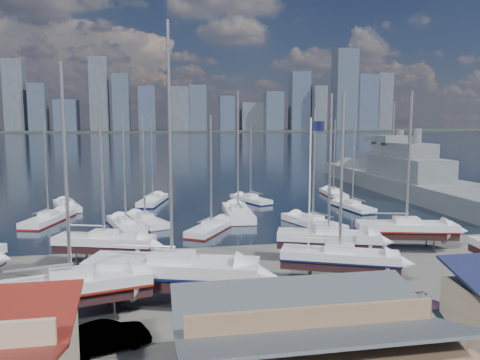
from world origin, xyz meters
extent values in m
plane|color=#605E59|center=(0.00, -10.00, 0.00)|extent=(1400.00, 1400.00, 0.00)
cube|color=#182238|center=(0.00, 300.00, -0.15)|extent=(1400.00, 600.00, 0.40)
cube|color=#2D332D|center=(0.00, 560.00, 1.10)|extent=(1400.00, 80.00, 2.20)
cube|color=#595E66|center=(-168.55, 559.47, 44.11)|extent=(22.49, 24.47, 83.83)
cube|color=#3D4756|center=(-141.97, 552.31, 30.18)|extent=(19.55, 21.83, 55.97)
cube|color=#475166|center=(-111.19, 558.58, 20.77)|extent=(26.03, 30.49, 37.14)
cube|color=#595E66|center=(-70.96, 546.95, 46.02)|extent=(21.60, 16.58, 87.63)
cube|color=#3D4756|center=(-45.38, 548.38, 36.00)|extent=(19.42, 28.42, 67.60)
cube|color=#475166|center=(-15.00, 551.59, 29.25)|extent=(20.24, 23.80, 54.09)
cube|color=#595E66|center=(25.78, 548.33, 29.20)|extent=(24.62, 19.72, 54.00)
cube|color=#3D4756|center=(47.64, 546.55, 30.18)|extent=(20.75, 17.93, 55.97)
cube|color=#475166|center=(84.09, 544.87, 23.71)|extent=(18.36, 16.25, 43.03)
cube|color=#595E66|center=(120.24, 563.78, 20.05)|extent=(28.49, 22.03, 35.69)
cube|color=#3D4756|center=(145.71, 546.00, 26.75)|extent=(23.34, 17.87, 49.11)
cube|color=#475166|center=(184.98, 560.84, 40.18)|extent=(25.35, 19.79, 75.95)
cube|color=#595E66|center=(208.39, 554.33, 31.04)|extent=(17.00, 27.45, 57.67)
cube|color=#3D4756|center=(245.53, 554.25, 55.22)|extent=(29.28, 24.05, 106.04)
cube|color=#475166|center=(277.54, 563.71, 39.40)|extent=(30.82, 28.37, 74.41)
cube|color=#595E66|center=(307.39, 565.54, 40.94)|extent=(21.74, 17.03, 77.48)
cube|color=#8C6B4C|center=(0.00, -26.00, 1.50)|extent=(12.00, 8.00, 3.00)
cube|color=#52585E|center=(0.00, -26.00, 3.54)|extent=(12.60, 8.40, 1.27)
cube|color=#2D2D33|center=(-12.30, -15.77, 0.08)|extent=(5.83, 3.71, 0.16)
cube|color=black|center=(-12.30, -15.77, 1.59)|extent=(10.08, 4.65, 0.78)
cube|color=silver|center=(-12.30, -15.77, 2.38)|extent=(10.18, 5.05, 0.78)
cube|color=maroon|center=(-12.30, -15.77, 2.02)|extent=(10.29, 5.10, 0.16)
cube|color=silver|center=(-12.30, -15.77, 3.02)|extent=(2.78, 2.20, 0.50)
cylinder|color=#B2B2B7|center=(-12.30, -15.77, 9.39)|extent=(0.22, 0.22, 13.24)
cube|color=#2D2D33|center=(-11.43, -4.19, 0.08)|extent=(5.23, 3.57, 0.16)
cube|color=black|center=(-11.43, -4.19, 1.55)|extent=(8.91, 4.67, 0.70)
cube|color=silver|center=(-11.43, -4.19, 2.24)|extent=(9.03, 5.02, 0.70)
cube|color=silver|center=(-11.43, -4.19, 2.84)|extent=(2.52, 2.07, 0.50)
cylinder|color=#B2B2B7|center=(-11.43, -4.19, 8.46)|extent=(0.22, 0.22, 11.75)
cube|color=#2D2D33|center=(-5.93, -14.05, 0.08)|extent=(7.09, 4.82, 0.16)
cube|color=black|center=(-5.93, -14.05, 1.67)|extent=(12.10, 6.28, 0.94)
cube|color=silver|center=(-5.93, -14.05, 2.62)|extent=(12.25, 6.75, 0.94)
cube|color=#0B133A|center=(-5.93, -14.05, 2.18)|extent=(12.37, 6.82, 0.19)
cube|color=silver|center=(-5.93, -14.05, 3.34)|extent=(3.42, 2.79, 0.50)
cylinder|color=#B2B2B7|center=(-5.93, -14.05, 11.06)|extent=(0.22, 0.22, 15.94)
cube|color=#2D2D33|center=(8.29, -6.54, 0.08)|extent=(5.48, 3.82, 0.16)
cube|color=black|center=(8.29, -6.54, 1.56)|extent=(9.31, 5.04, 0.73)
cube|color=silver|center=(8.29, -6.54, 2.29)|extent=(9.43, 5.41, 0.73)
cube|color=silver|center=(8.29, -6.54, 2.91)|extent=(2.65, 2.19, 0.50)
cylinder|color=#B2B2B7|center=(8.29, -6.54, 8.80)|extent=(0.22, 0.22, 12.29)
cube|color=#2D2D33|center=(6.91, -12.45, 0.08)|extent=(5.39, 3.97, 0.16)
cube|color=black|center=(6.91, -12.45, 1.56)|extent=(9.03, 5.42, 0.71)
cube|color=silver|center=(6.91, -12.45, 2.27)|extent=(9.18, 5.76, 0.71)
cube|color=#0B133A|center=(6.91, -12.45, 1.94)|extent=(9.27, 5.82, 0.14)
cube|color=silver|center=(6.91, -12.45, 2.88)|extent=(2.63, 2.24, 0.50)
cylinder|color=#B2B2B7|center=(6.91, -12.45, 8.64)|extent=(0.22, 0.22, 12.03)
cube|color=#2D2D33|center=(17.14, -4.38, 0.08)|extent=(5.61, 3.56, 0.16)
cube|color=black|center=(17.14, -4.38, 1.58)|extent=(9.70, 4.47, 0.75)
cube|color=silver|center=(17.14, -4.38, 2.33)|extent=(9.79, 4.85, 0.75)
cube|color=maroon|center=(17.14, -4.38, 1.98)|extent=(9.89, 4.90, 0.15)
cube|color=silver|center=(17.14, -4.38, 2.96)|extent=(2.67, 2.11, 0.50)
cylinder|color=#B2B2B7|center=(17.14, -4.38, 9.08)|extent=(0.22, 0.22, 12.73)
cube|color=black|center=(-20.13, 15.12, -0.26)|extent=(4.82, 9.94, 0.77)
cube|color=silver|center=(-20.13, 15.12, 0.51)|extent=(5.21, 10.04, 0.77)
cube|color=maroon|center=(-20.13, 15.12, 0.16)|extent=(5.26, 10.14, 0.15)
cube|color=silver|center=(-20.13, 15.12, 1.15)|extent=(2.21, 2.77, 0.50)
cylinder|color=#B2B2B7|center=(-20.13, 15.12, 7.43)|extent=(0.22, 0.22, 13.06)
cube|color=black|center=(-19.53, 24.29, -0.24)|extent=(5.05, 9.41, 0.74)
cube|color=silver|center=(-19.53, 24.29, 0.49)|extent=(5.41, 9.53, 0.74)
cube|color=silver|center=(-19.53, 24.29, 1.11)|extent=(2.21, 2.67, 0.50)
cylinder|color=#B2B2B7|center=(-19.53, 24.29, 7.06)|extent=(0.22, 0.22, 12.41)
cube|color=black|center=(-10.43, 9.67, -0.26)|extent=(4.85, 9.86, 0.77)
cube|color=silver|center=(-10.43, 9.67, 0.51)|extent=(5.23, 9.97, 0.77)
cube|color=#0B133A|center=(-10.43, 9.67, 0.16)|extent=(5.29, 10.07, 0.15)
cube|color=silver|center=(-10.43, 9.67, 1.14)|extent=(2.21, 2.75, 0.50)
cylinder|color=#B2B2B7|center=(-10.43, 9.67, 7.38)|extent=(0.22, 0.22, 12.96)
cube|color=black|center=(-8.28, 12.06, -0.24)|extent=(5.65, 9.29, 0.73)
cube|color=silver|center=(-8.28, 12.06, 0.49)|extent=(6.00, 9.44, 0.73)
cube|color=silver|center=(-8.28, 12.06, 1.11)|extent=(2.33, 2.72, 0.50)
cylinder|color=#B2B2B7|center=(-8.28, 12.06, 7.05)|extent=(0.22, 0.22, 12.39)
cube|color=black|center=(-7.36, 26.68, -0.26)|extent=(4.57, 9.86, 0.77)
cube|color=silver|center=(-7.36, 26.68, 0.51)|extent=(4.96, 9.95, 0.77)
cube|color=#0B133A|center=(-7.36, 26.68, 0.16)|extent=(5.01, 10.05, 0.15)
cube|color=silver|center=(-7.36, 26.68, 1.14)|extent=(2.15, 2.72, 0.50)
cylinder|color=#B2B2B7|center=(-7.36, 26.68, 7.37)|extent=(0.22, 0.22, 12.94)
cube|color=black|center=(-0.71, 6.67, -0.24)|extent=(6.58, 8.94, 0.73)
cube|color=silver|center=(-0.71, 6.67, 0.49)|extent=(6.91, 9.14, 0.73)
cube|color=maroon|center=(-0.71, 6.67, 0.15)|extent=(6.98, 9.23, 0.15)
cube|color=silver|center=(-0.71, 6.67, 1.10)|extent=(2.49, 2.75, 0.50)
cylinder|color=#B2B2B7|center=(-0.71, 6.67, 7.02)|extent=(0.22, 0.22, 12.33)
cube|color=black|center=(3.71, 14.08, -0.31)|extent=(3.34, 11.54, 0.91)
cube|color=silver|center=(3.71, 14.08, 0.60)|extent=(3.82, 11.56, 0.91)
cube|color=silver|center=(3.71, 14.08, 1.30)|extent=(2.07, 2.95, 0.50)
cylinder|color=#B2B2B7|center=(3.71, 14.08, 8.75)|extent=(0.22, 0.22, 15.40)
cube|color=black|center=(7.74, 25.28, -0.22)|extent=(5.14, 8.61, 0.68)
cube|color=silver|center=(7.74, 25.28, 0.46)|extent=(5.47, 8.75, 0.68)
cube|color=#0B133A|center=(7.74, 25.28, 0.15)|extent=(5.52, 8.84, 0.14)
cube|color=silver|center=(7.74, 25.28, 1.05)|extent=(2.13, 2.51, 0.50)
cylinder|color=#B2B2B7|center=(7.74, 25.28, 6.53)|extent=(0.22, 0.22, 11.46)
cube|color=black|center=(11.60, 7.06, -0.26)|extent=(5.22, 9.95, 0.78)
cube|color=silver|center=(11.60, 7.06, 0.52)|extent=(5.61, 10.08, 0.78)
cube|color=silver|center=(11.60, 7.06, 1.15)|extent=(2.31, 2.82, 0.50)
cylinder|color=#B2B2B7|center=(11.60, 7.06, 7.46)|extent=(0.22, 0.22, 13.11)
cube|color=black|center=(20.80, 16.47, -0.23)|extent=(3.14, 8.96, 0.70)
cube|color=silver|center=(20.80, 16.47, 0.47)|extent=(3.51, 9.00, 0.70)
cube|color=#0B133A|center=(20.80, 16.47, 0.15)|extent=(3.54, 9.09, 0.14)
cube|color=silver|center=(20.80, 16.47, 1.07)|extent=(1.73, 2.36, 0.50)
cylinder|color=#B2B2B7|center=(20.80, 16.47, 6.74)|extent=(0.22, 0.22, 11.84)
cube|color=black|center=(22.71, 28.54, -0.24)|extent=(2.80, 9.05, 0.71)
cube|color=silver|center=(22.71, 28.54, 0.48)|extent=(3.18, 9.08, 0.71)
cube|color=maroon|center=(22.71, 28.54, 0.15)|extent=(3.21, 9.17, 0.14)
cube|color=silver|center=(22.71, 28.54, 1.08)|extent=(1.67, 2.34, 0.50)
cylinder|color=#B2B2B7|center=(22.71, 28.54, 6.85)|extent=(0.22, 0.22, 12.04)
cube|color=slate|center=(36.11, 28.36, 0.53)|extent=(9.74, 53.02, 4.75)
cube|color=slate|center=(36.11, 28.36, 4.70)|extent=(7.21, 18.65, 3.60)
cube|color=slate|center=(36.11, 28.36, 7.70)|extent=(5.33, 10.69, 2.40)
cube|color=slate|center=(36.24, 33.64, 9.40)|extent=(6.04, 5.43, 1.20)
cylinder|color=#B2B2B7|center=(36.11, 28.36, 12.90)|extent=(0.30, 0.30, 8.00)
cube|color=slate|center=(40.21, 41.37, 0.46)|extent=(11.50, 45.49, 4.05)
cube|color=slate|center=(40.21, 41.37, 4.28)|extent=(7.25, 16.23, 3.60)
cube|color=slate|center=(40.21, 41.37, 7.28)|extent=(5.17, 9.38, 2.40)
cube|color=slate|center=(39.78, 45.85, 8.98)|extent=(5.45, 4.96, 1.20)
cylinder|color=#B2B2B7|center=(40.21, 41.37, 12.48)|extent=(0.30, 0.30, 8.00)
imported|color=gray|center=(-14.30, -20.57, 0.64)|extent=(2.10, 3.96, 1.28)
imported|color=gray|center=(-9.73, -20.21, 0.76)|extent=(4.86, 3.02, 1.51)
imported|color=gray|center=(3.69, -21.61, 0.79)|extent=(3.11, 5.91, 1.59)
imported|color=gray|center=(9.66, -21.09, 0.72)|extent=(2.45, 5.12, 1.44)
cylinder|color=white|center=(4.78, -11.39, 6.40)|extent=(0.12, 0.12, 12.79)
cube|color=#12153B|center=(5.31, -11.39, 12.15)|extent=(1.07, 0.05, 0.75)
camera|label=1|loc=(-6.96, -45.51, 12.45)|focal=35.00mm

